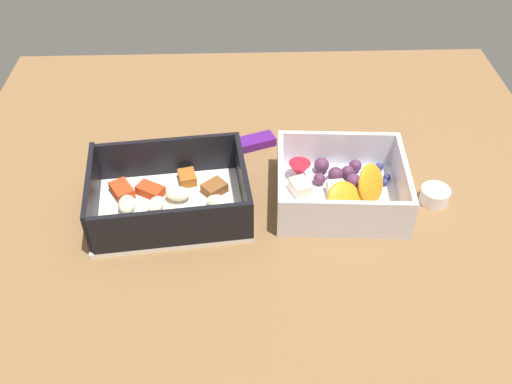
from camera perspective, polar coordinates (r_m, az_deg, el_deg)
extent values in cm
cube|color=brown|center=(70.02, 0.65, -2.46)|extent=(80.00, 80.00, 2.00)
cube|color=white|center=(70.01, -8.47, -1.57)|extent=(19.78, 15.47, 0.60)
cube|color=black|center=(69.04, -16.08, -0.47)|extent=(2.07, 13.54, 5.24)
cube|color=black|center=(68.26, -1.25, 0.93)|extent=(2.07, 13.54, 5.24)
cube|color=black|center=(73.10, -8.85, 3.54)|extent=(17.18, 2.46, 5.24)
cube|color=black|center=(63.31, -8.55, -3.60)|extent=(17.18, 2.46, 5.24)
ellipsoid|color=beige|center=(69.78, -7.79, -0.16)|extent=(3.15, 2.32, 1.50)
ellipsoid|color=beige|center=(68.43, -3.79, -0.85)|extent=(3.43, 3.01, 1.43)
ellipsoid|color=beige|center=(67.01, -11.85, -2.94)|extent=(3.36, 2.73, 1.47)
ellipsoid|color=beige|center=(66.64, -3.98, -2.25)|extent=(3.54, 3.10, 1.47)
ellipsoid|color=beige|center=(67.45, -7.49, -2.24)|extent=(2.50, 2.08, 1.07)
ellipsoid|color=beige|center=(69.83, -12.72, -0.95)|extent=(2.18, 2.99, 1.44)
ellipsoid|color=beige|center=(66.73, -9.31, -2.84)|extent=(3.10, 2.53, 1.35)
ellipsoid|color=beige|center=(68.01, -14.58, -2.77)|extent=(3.43, 3.26, 1.40)
ellipsoid|color=beige|center=(68.96, -9.95, -1.23)|extent=(2.52, 3.00, 1.28)
cube|color=#AD5B1E|center=(72.54, -6.86, 1.43)|extent=(2.58, 2.95, 1.32)
cube|color=red|center=(71.45, -10.47, 0.16)|extent=(3.82, 3.33, 1.21)
cube|color=brown|center=(70.72, -4.17, 0.40)|extent=(3.51, 3.45, 1.27)
cube|color=red|center=(72.09, -13.22, 0.16)|extent=(3.51, 3.85, 1.30)
cube|color=#387A33|center=(67.32, -6.32, -2.99)|extent=(0.60, 0.40, 0.20)
cube|color=#387A33|center=(68.83, -13.40, -2.88)|extent=(0.60, 0.40, 0.20)
cube|color=#387A33|center=(66.39, -10.77, -4.40)|extent=(0.60, 0.40, 0.20)
cube|color=white|center=(71.43, 8.30, -0.50)|extent=(16.24, 14.51, 0.60)
cube|color=white|center=(69.15, 2.42, 1.28)|extent=(1.48, 13.55, 4.78)
cube|color=white|center=(70.98, 14.44, 1.00)|extent=(1.48, 13.55, 4.78)
cube|color=white|center=(74.70, 8.11, 4.35)|extent=(14.20, 1.53, 4.78)
cube|color=white|center=(64.91, 8.97, -2.56)|extent=(14.20, 1.53, 4.78)
ellipsoid|color=orange|center=(69.33, 11.37, 0.76)|extent=(5.74, 6.01, 5.12)
ellipsoid|color=orange|center=(67.00, 8.76, -0.91)|extent=(6.16, 5.98, 4.46)
cube|color=#F4EACC|center=(70.48, 8.01, 0.07)|extent=(2.21, 2.86, 1.65)
cube|color=red|center=(66.97, 4.11, -2.21)|extent=(3.08, 2.49, 1.68)
cube|color=#F4EACC|center=(70.60, 4.41, 0.49)|extent=(2.88, 3.27, 1.63)
sphere|color=#562D4C|center=(73.90, 6.55, 2.67)|extent=(1.98, 1.98, 1.98)
sphere|color=#562D4C|center=(72.03, 9.65, 1.08)|extent=(1.97, 1.97, 1.97)
sphere|color=#562D4C|center=(72.71, 7.94, 1.75)|extent=(1.95, 1.95, 1.95)
sphere|color=#562D4C|center=(73.52, 9.12, 1.98)|extent=(1.68, 1.68, 1.68)
sphere|color=#562D4C|center=(74.69, 9.86, 2.59)|extent=(1.65, 1.65, 1.65)
sphere|color=#562D4C|center=(72.11, 6.33, 1.31)|extent=(1.54, 1.54, 1.54)
cone|color=red|center=(72.67, 4.34, 2.19)|extent=(2.78, 2.78, 2.23)
sphere|color=navy|center=(74.23, 12.90, 1.44)|extent=(0.94, 0.94, 0.94)
sphere|color=navy|center=(74.21, 11.02, 1.86)|extent=(1.14, 1.14, 1.14)
sphere|color=navy|center=(75.60, 12.18, 2.47)|extent=(1.05, 1.05, 1.05)
sphere|color=navy|center=(73.44, 12.65, 0.97)|extent=(0.94, 0.94, 0.94)
sphere|color=navy|center=(74.17, 11.86, 1.67)|extent=(1.09, 1.09, 1.09)
sphere|color=navy|center=(73.23, 10.61, 1.21)|extent=(0.95, 0.95, 0.95)
cube|color=#51197A|center=(78.81, -0.62, 4.88)|extent=(7.40, 4.67, 1.20)
cylinder|color=white|center=(73.26, 17.38, -0.33)|extent=(3.53, 3.53, 1.93)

